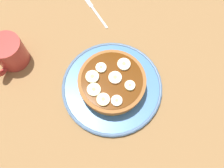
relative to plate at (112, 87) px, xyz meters
The scene contains 13 objects.
ground_plane 2.29cm from the plate, ahead, with size 140.00×140.00×3.00cm, color olive.
plate is the anchor object (origin of this frame).
pancake_stack 2.82cm from the plate, 65.40° to the left, with size 17.60×17.60×4.67cm.
banana_slice_0 5.44cm from the plate, 139.36° to the left, with size 3.37×3.37×0.92cm.
banana_slice_1 7.96cm from the plate, ahead, with size 3.27×3.27×1.03cm.
banana_slice_2 6.84cm from the plate, 116.98° to the right, with size 2.79×2.79×0.89cm.
banana_slice_3 7.45cm from the plate, 164.98° to the left, with size 3.41×3.41×0.98cm.
banana_slice_4 7.51cm from the plate, 36.70° to the right, with size 3.43×3.43×0.82cm.
banana_slice_5 7.23cm from the plate, 86.01° to the left, with size 2.65×2.65×0.99cm.
banana_slice_6 7.88cm from the plate, 32.78° to the left, with size 2.80×2.80×0.85cm.
banana_slice_7 7.39cm from the plate, 75.36° to the right, with size 3.40×3.40×1.04cm.
coffee_mug 29.52cm from the plate, 85.30° to the right, with size 11.76×8.41×8.51cm.
fork 26.24cm from the plate, 146.75° to the right, with size 8.58×10.99×0.50cm.
Camera 1 is at (22.16, 8.74, 63.09)cm, focal length 39.22 mm.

